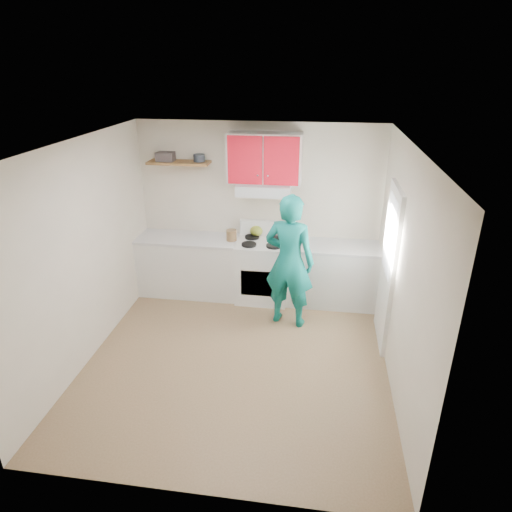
% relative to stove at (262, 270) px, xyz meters
% --- Properties ---
extents(floor, '(3.80, 3.80, 0.00)m').
position_rel_stove_xyz_m(floor, '(-0.10, -1.57, -0.46)').
color(floor, brown).
rests_on(floor, ground).
extents(ceiling, '(3.60, 3.80, 0.04)m').
position_rel_stove_xyz_m(ceiling, '(-0.10, -1.57, 2.14)').
color(ceiling, white).
rests_on(ceiling, floor).
extents(back_wall, '(3.60, 0.04, 2.60)m').
position_rel_stove_xyz_m(back_wall, '(-0.10, 0.32, 0.84)').
color(back_wall, beige).
rests_on(back_wall, floor).
extents(front_wall, '(3.60, 0.04, 2.60)m').
position_rel_stove_xyz_m(front_wall, '(-0.10, -3.47, 0.84)').
color(front_wall, beige).
rests_on(front_wall, floor).
extents(left_wall, '(0.04, 3.80, 2.60)m').
position_rel_stove_xyz_m(left_wall, '(-1.90, -1.57, 0.84)').
color(left_wall, beige).
rests_on(left_wall, floor).
extents(right_wall, '(0.04, 3.80, 2.60)m').
position_rel_stove_xyz_m(right_wall, '(1.70, -1.57, 0.84)').
color(right_wall, beige).
rests_on(right_wall, floor).
extents(door, '(0.05, 0.85, 2.05)m').
position_rel_stove_xyz_m(door, '(1.68, -0.88, 0.56)').
color(door, white).
rests_on(door, floor).
extents(door_glass, '(0.01, 0.55, 0.95)m').
position_rel_stove_xyz_m(door_glass, '(1.65, -0.88, 0.99)').
color(door_glass, white).
rests_on(door_glass, door).
extents(counter_left, '(1.52, 0.60, 0.90)m').
position_rel_stove_xyz_m(counter_left, '(-1.14, 0.02, -0.01)').
color(counter_left, silver).
rests_on(counter_left, floor).
extents(counter_right, '(1.32, 0.60, 0.90)m').
position_rel_stove_xyz_m(counter_right, '(1.04, 0.02, -0.01)').
color(counter_right, silver).
rests_on(counter_right, floor).
extents(stove, '(0.76, 0.65, 0.92)m').
position_rel_stove_xyz_m(stove, '(0.00, 0.00, 0.00)').
color(stove, white).
rests_on(stove, floor).
extents(range_hood, '(0.76, 0.44, 0.15)m').
position_rel_stove_xyz_m(range_hood, '(0.00, 0.10, 1.24)').
color(range_hood, silver).
rests_on(range_hood, back_wall).
extents(upper_cabinets, '(1.02, 0.33, 0.70)m').
position_rel_stove_xyz_m(upper_cabinets, '(0.00, 0.16, 1.66)').
color(upper_cabinets, red).
rests_on(upper_cabinets, back_wall).
extents(shelf, '(0.90, 0.30, 0.04)m').
position_rel_stove_xyz_m(shelf, '(-1.25, 0.18, 1.56)').
color(shelf, brown).
rests_on(shelf, back_wall).
extents(books, '(0.25, 0.19, 0.13)m').
position_rel_stove_xyz_m(books, '(-1.44, 0.16, 1.64)').
color(books, '#3D3638').
rests_on(books, shelf).
extents(tin, '(0.18, 0.18, 0.10)m').
position_rel_stove_xyz_m(tin, '(-0.95, 0.21, 1.63)').
color(tin, '#333D4C').
rests_on(tin, shelf).
extents(kettle, '(0.22, 0.22, 0.17)m').
position_rel_stove_xyz_m(kettle, '(-0.13, 0.24, 0.54)').
color(kettle, olive).
rests_on(kettle, stove).
extents(crock, '(0.19, 0.19, 0.18)m').
position_rel_stove_xyz_m(crock, '(-0.47, 0.01, 0.53)').
color(crock, brown).
rests_on(crock, counter_left).
extents(cutting_board, '(0.37, 0.31, 0.02)m').
position_rel_stove_xyz_m(cutting_board, '(0.96, 0.03, 0.45)').
color(cutting_board, olive).
rests_on(cutting_board, counter_right).
extents(silicone_mat, '(0.33, 0.30, 0.01)m').
position_rel_stove_xyz_m(silicone_mat, '(1.24, -0.03, 0.44)').
color(silicone_mat, '#B11224').
rests_on(silicone_mat, counter_right).
extents(person, '(0.76, 0.59, 1.85)m').
position_rel_stove_xyz_m(person, '(0.44, -0.64, 0.47)').
color(person, '#0B6B64').
rests_on(person, floor).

